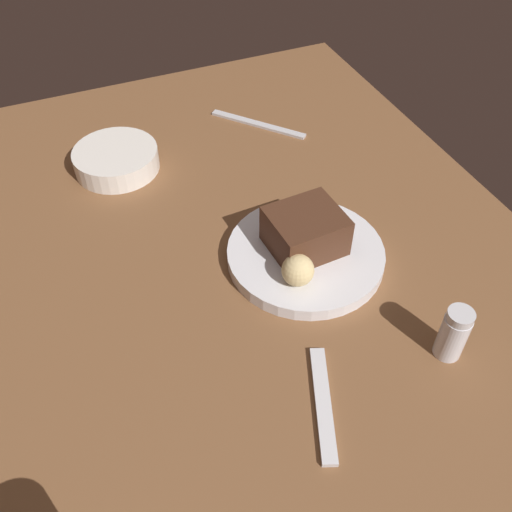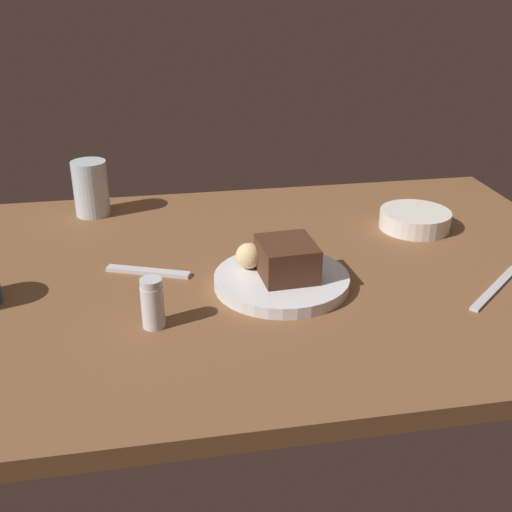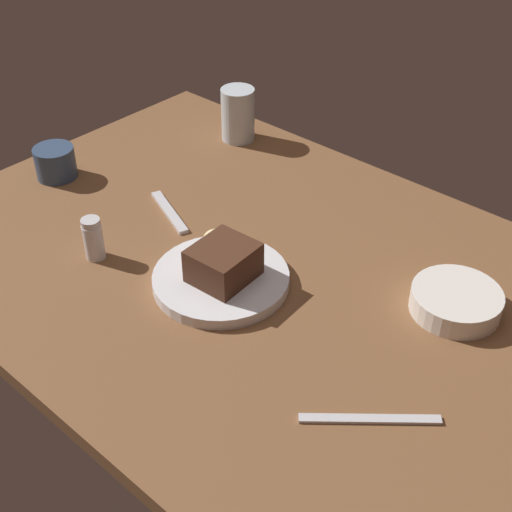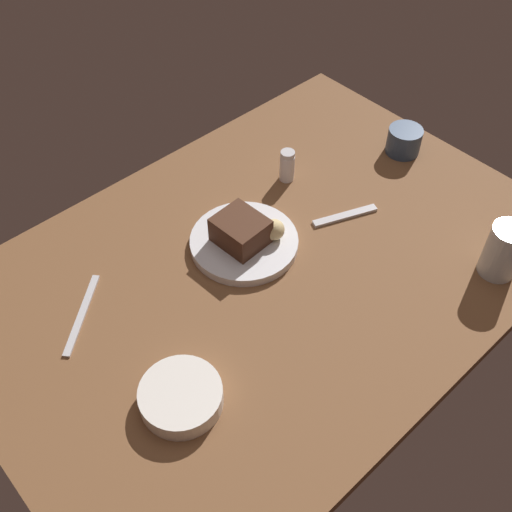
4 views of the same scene
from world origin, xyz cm
name	(u,v)px [view 4 (image 4 of 4)]	position (x,y,z in cm)	size (l,w,h in cm)	color
dining_table	(268,269)	(0.00, 0.00, 1.50)	(120.00, 84.00, 3.00)	brown
dessert_plate	(242,243)	(-0.47, 7.28, 3.99)	(22.62, 22.62, 1.98)	silver
chocolate_cake_slice	(241,231)	(-0.80, 7.37, 7.93)	(9.98, 8.87, 5.91)	#472819
bread_roll	(274,230)	(4.92, 3.48, 7.19)	(4.43, 4.43, 4.43)	#DBC184
salt_shaker	(287,166)	(21.40, 16.44, 6.85)	(3.44, 3.44, 7.80)	silver
water_glass	(504,251)	(32.88, -32.13, 8.84)	(7.36, 7.36, 11.69)	silver
side_bowl	(181,397)	(-31.99, -12.66, 4.84)	(14.26, 14.26, 3.68)	white
coffee_cup	(404,141)	(49.17, 4.64, 6.22)	(8.16, 8.16, 6.43)	#334766
dessert_spoon	(345,216)	(21.94, -1.29, 3.35)	(15.00, 1.80, 0.70)	silver
butter_knife	(82,314)	(-34.74, 14.65, 3.25)	(19.00, 1.40, 0.50)	silver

